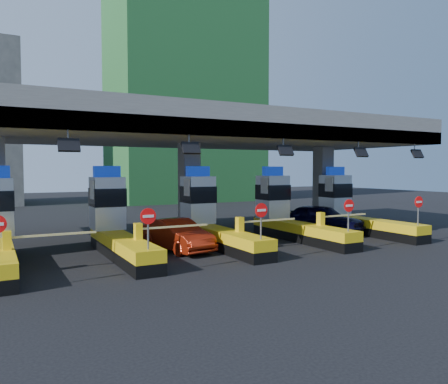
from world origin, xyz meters
name	(u,v)px	position (x,y,z in m)	size (l,w,h in m)	color
ground	(213,246)	(0.00, 0.00, 0.00)	(120.00, 120.00, 0.00)	black
toll_canopy	(190,132)	(0.00, 2.87, 6.13)	(28.00, 12.09, 7.00)	slate
toll_lane_left	(115,224)	(-5.00, 0.28, 1.40)	(4.43, 8.00, 4.16)	black
toll_lane_center	(210,219)	(0.00, 0.28, 1.40)	(4.43, 8.00, 4.16)	black
toll_lane_right	(287,214)	(5.00, 0.28, 1.40)	(4.43, 8.00, 4.16)	black
toll_lane_far_right	(352,210)	(10.00, 0.28, 1.40)	(4.43, 8.00, 4.16)	black
bg_building_scaffold	(184,91)	(12.00, 32.00, 14.00)	(18.00, 12.00, 28.00)	#1E5926
van	(321,219)	(7.87, 0.66, 0.91)	(2.15, 5.33, 1.82)	black
red_car	(177,235)	(-2.14, -0.32, 0.77)	(1.63, 4.69, 1.54)	maroon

